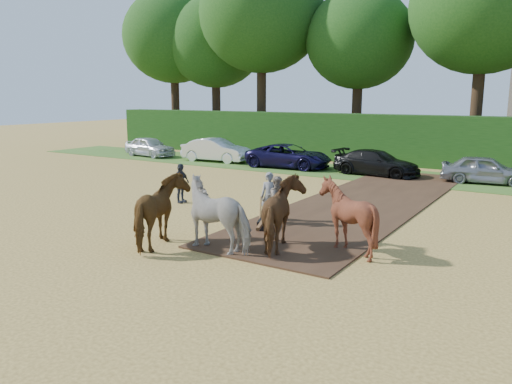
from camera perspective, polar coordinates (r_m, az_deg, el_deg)
The scene contains 9 objects.
ground at distance 14.64m, azimuth -2.77°, elevation -5.39°, with size 120.00×120.00×0.00m, color gold.
earth_strip at distance 20.04m, azimuth 12.43°, elevation -1.09°, with size 4.50×17.00×0.05m, color #472D1C.
grass_verge at distance 27.05m, azimuth 14.56°, elevation 1.88°, with size 50.00×5.00×0.03m, color #38601E.
hedgerow at distance 31.16m, azimuth 17.27°, elevation 5.65°, with size 46.00×1.60×3.00m, color #14380F.
spectator_near at distance 16.06m, azimuth 2.57°, elevation -0.99°, with size 0.77×0.60×1.59m, color gray.
spectator_far at distance 19.58m, azimuth -8.63°, elevation 0.99°, with size 0.90×0.38×1.54m, color #262A32.
plough_team at distance 13.54m, azimuth -0.26°, elevation -2.47°, with size 6.51×5.64×1.97m.
parked_cars at distance 26.85m, azimuth 14.10°, elevation 3.27°, with size 36.15×3.23×1.47m.
treeline at distance 34.92m, azimuth 16.65°, elevation 18.51°, with size 48.70×10.60×14.21m.
Camera 1 is at (8.11, -11.47, 4.12)m, focal length 35.00 mm.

